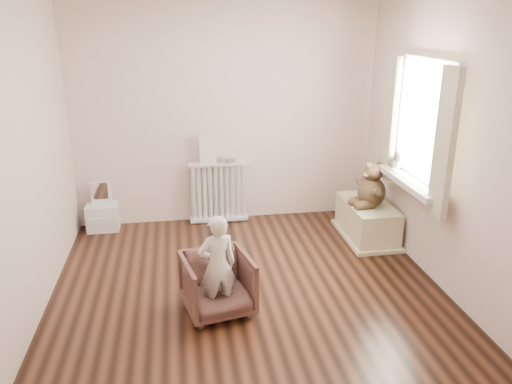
{
  "coord_description": "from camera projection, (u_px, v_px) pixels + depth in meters",
  "views": [
    {
      "loc": [
        -0.58,
        -4.07,
        2.41
      ],
      "look_at": [
        0.15,
        0.45,
        0.8
      ],
      "focal_mm": 35.0,
      "sensor_mm": 36.0,
      "label": 1
    }
  ],
  "objects": [
    {
      "name": "armchair",
      "position": [
        218.0,
        284.0,
        4.25
      ],
      "size": [
        0.66,
        0.67,
        0.52
      ],
      "primitive_type": "imported",
      "rotation": [
        0.0,
        0.0,
        0.21
      ],
      "color": "#52322A",
      "rests_on": "floor"
    },
    {
      "name": "paper_doll",
      "position": [
        208.0,
        150.0,
        5.9
      ],
      "size": [
        0.2,
        0.02,
        0.33
      ],
      "primitive_type": "cube",
      "color": "beige",
      "rests_on": "radiator"
    },
    {
      "name": "tin_b",
      "position": [
        234.0,
        161.0,
        5.99
      ],
      "size": [
        0.08,
        0.08,
        0.04
      ],
      "primitive_type": "cylinder",
      "color": "#A59E8C",
      "rests_on": "radiator"
    },
    {
      "name": "toy_bench",
      "position": [
        367.0,
        221.0,
        5.72
      ],
      "size": [
        0.47,
        0.89,
        0.42
      ],
      "primitive_type": "cube",
      "color": "beige",
      "rests_on": "floor"
    },
    {
      "name": "right_wall",
      "position": [
        444.0,
        147.0,
        4.51
      ],
      "size": [
        0.02,
        3.6,
        2.6
      ],
      "primitive_type": "cube",
      "color": "silver",
      "rests_on": "ground"
    },
    {
      "name": "back_wall",
      "position": [
        226.0,
        116.0,
        5.92
      ],
      "size": [
        3.6,
        0.02,
        2.6
      ],
      "primitive_type": "cube",
      "color": "silver",
      "rests_on": "ground"
    },
    {
      "name": "toy_vanity",
      "position": [
        102.0,
        208.0,
        5.9
      ],
      "size": [
        0.37,
        0.26,
        0.58
      ],
      "primitive_type": "cube",
      "color": "silver",
      "rests_on": "floor"
    },
    {
      "name": "radiator",
      "position": [
        219.0,
        192.0,
        6.09
      ],
      "size": [
        0.72,
        0.14,
        0.76
      ],
      "primitive_type": "cube",
      "color": "silver",
      "rests_on": "floor"
    },
    {
      "name": "window",
      "position": [
        425.0,
        124.0,
        4.74
      ],
      "size": [
        0.03,
        0.9,
        1.1
      ],
      "primitive_type": "cube",
      "color": "white",
      "rests_on": "right_wall"
    },
    {
      "name": "teddy_bear",
      "position": [
        372.0,
        184.0,
        5.49
      ],
      "size": [
        0.45,
        0.37,
        0.5
      ],
      "primitive_type": null,
      "rotation": [
        0.0,
        0.0,
        0.15
      ],
      "color": "#392919",
      "rests_on": "toy_bench"
    },
    {
      "name": "window_sill",
      "position": [
        410.0,
        182.0,
        4.92
      ],
      "size": [
        0.22,
        1.1,
        0.06
      ],
      "primitive_type": "cube",
      "color": "silver",
      "rests_on": "right_wall"
    },
    {
      "name": "curtain_right",
      "position": [
        390.0,
        119.0,
        5.27
      ],
      "size": [
        0.06,
        0.26,
        1.3
      ],
      "primitive_type": "cube",
      "color": "beige",
      "rests_on": "right_wall"
    },
    {
      "name": "floor",
      "position": [
        248.0,
        289.0,
        4.68
      ],
      "size": [
        3.6,
        3.6,
        0.01
      ],
      "primitive_type": "cube",
      "color": "black",
      "rests_on": "ground"
    },
    {
      "name": "plush_cat",
      "position": [
        395.0,
        160.0,
        5.21
      ],
      "size": [
        0.17,
        0.26,
        0.22
      ],
      "primitive_type": null,
      "rotation": [
        0.0,
        0.0,
        0.04
      ],
      "color": "slate",
      "rests_on": "window_sill"
    },
    {
      "name": "child",
      "position": [
        218.0,
        265.0,
        4.13
      ],
      "size": [
        0.36,
        0.28,
        0.89
      ],
      "primitive_type": "imported",
      "rotation": [
        0.0,
        0.0,
        3.35
      ],
      "color": "beige",
      "rests_on": "armchair"
    },
    {
      "name": "front_wall",
      "position": [
        297.0,
        245.0,
        2.57
      ],
      "size": [
        3.6,
        0.02,
        2.6
      ],
      "primitive_type": "cube",
      "color": "silver",
      "rests_on": "ground"
    },
    {
      "name": "curtain_left",
      "position": [
        445.0,
        145.0,
        4.21
      ],
      "size": [
        0.06,
        0.26,
        1.3
      ],
      "primitive_type": "cube",
      "color": "beige",
      "rests_on": "right_wall"
    },
    {
      "name": "tin_a",
      "position": [
        227.0,
        160.0,
        5.98
      ],
      "size": [
        0.11,
        0.11,
        0.07
      ],
      "primitive_type": "cylinder",
      "color": "#A59E8C",
      "rests_on": "radiator"
    },
    {
      "name": "left_wall",
      "position": [
        24.0,
        164.0,
        3.97
      ],
      "size": [
        0.02,
        3.6,
        2.6
      ],
      "primitive_type": "cube",
      "color": "silver",
      "rests_on": "ground"
    }
  ]
}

